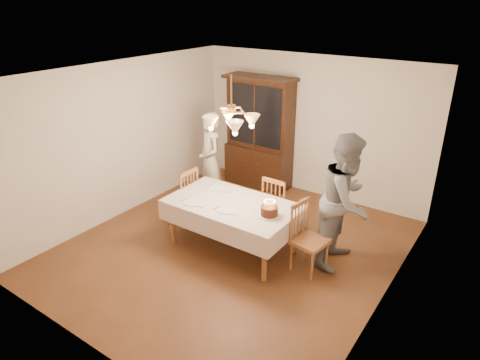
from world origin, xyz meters
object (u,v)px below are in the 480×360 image
Objects in this scene: elderly_woman at (210,160)px; birthday_cake at (269,211)px; chair_far_side at (279,208)px; dining_table at (232,207)px; china_hutch at (259,134)px.

elderly_woman is 2.11m from birthday_cake.
chair_far_side is 0.59× the size of elderly_woman.
elderly_woman reaches higher than birthday_cake.
china_hutch is (-0.97, 2.25, 0.36)m from dining_table.
china_hutch reaches higher than dining_table.
chair_far_side is at bearing 110.55° from birthday_cake.
chair_far_side reaches higher than dining_table.
china_hutch reaches higher than elderly_woman.
chair_far_side is 1.61m from elderly_woman.
chair_far_side is (1.31, -1.48, -0.60)m from china_hutch.
birthday_cake is (1.84, -1.02, -0.03)m from elderly_woman.
china_hutch is 1.29m from elderly_woman.
birthday_cake is at bearing -54.80° from china_hutch.
china_hutch is at bearing 131.50° from chair_far_side.
dining_table is at bearing -113.94° from chair_far_side.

